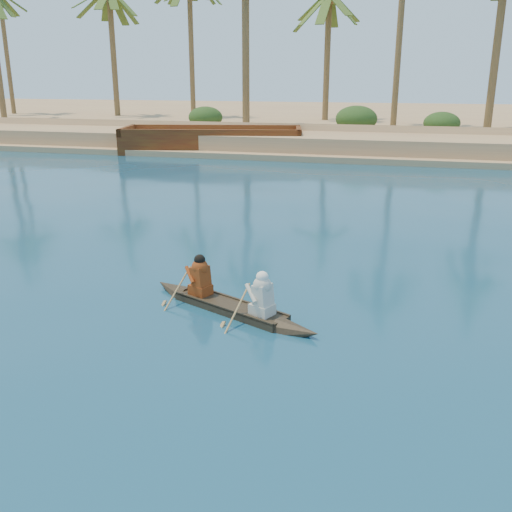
% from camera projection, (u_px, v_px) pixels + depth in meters
% --- Properties ---
extents(ground, '(160.00, 160.00, 0.00)m').
position_uv_depth(ground, '(361.00, 314.00, 12.32)').
color(ground, navy).
rests_on(ground, ground).
extents(sandy_embankment, '(150.00, 51.00, 1.50)m').
position_uv_depth(sandy_embankment, '(402.00, 123.00, 55.38)').
color(sandy_embankment, tan).
rests_on(sandy_embankment, ground).
extents(palm_grove, '(110.00, 14.00, 16.00)m').
position_uv_depth(palm_grove, '(407.00, 32.00, 42.17)').
color(palm_grove, '#384F1C').
rests_on(palm_grove, ground).
extents(shrub_cluster, '(100.00, 6.00, 2.40)m').
position_uv_depth(shrub_cluster, '(399.00, 130.00, 41.00)').
color(shrub_cluster, '#233915').
rests_on(shrub_cluster, ground).
extents(canoe, '(4.48, 2.51, 1.28)m').
position_uv_depth(canoe, '(230.00, 300.00, 12.43)').
color(canoe, '#352B1C').
rests_on(canoe, ground).
extents(barge_mid, '(12.38, 6.33, 1.97)m').
position_uv_depth(barge_mid, '(212.00, 142.00, 38.13)').
color(barge_mid, '#5D3814').
rests_on(barge_mid, ground).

